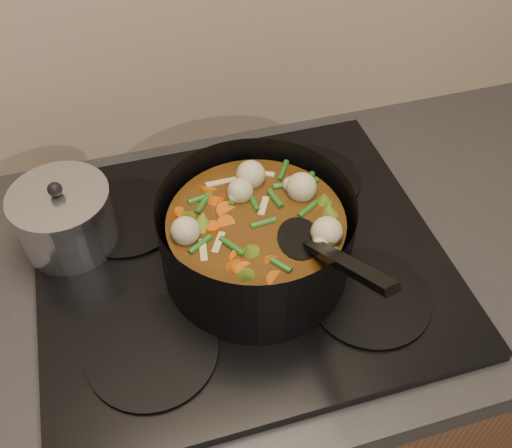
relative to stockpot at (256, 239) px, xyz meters
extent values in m
cube|color=brown|center=(-0.02, 0.03, -0.56)|extent=(2.60, 0.60, 0.86)
cube|color=black|center=(-0.02, 0.03, -0.11)|extent=(2.64, 0.64, 0.05)
cube|color=black|center=(-0.02, 0.03, -0.07)|extent=(0.62, 0.54, 0.02)
cylinder|color=black|center=(-0.18, -0.10, -0.06)|extent=(0.18, 0.18, 0.01)
cylinder|color=black|center=(0.14, -0.10, -0.06)|extent=(0.18, 0.18, 0.01)
cylinder|color=black|center=(-0.18, 0.16, -0.06)|extent=(0.18, 0.18, 0.01)
cylinder|color=black|center=(0.14, 0.16, -0.06)|extent=(0.18, 0.18, 0.01)
cylinder|color=black|center=(0.00, 0.00, 0.00)|extent=(0.28, 0.28, 0.14)
cylinder|color=black|center=(0.00, 0.00, -0.06)|extent=(0.27, 0.27, 0.01)
cylinder|color=#4C2F0D|center=(0.00, 0.00, -0.01)|extent=(0.25, 0.25, 0.10)
cylinder|color=#BE4B08|center=(0.04, 0.00, 0.04)|extent=(0.03, 0.03, 0.03)
cylinder|color=#BE4B08|center=(0.04, 0.05, 0.04)|extent=(0.04, 0.04, 0.03)
cylinder|color=#BE4B08|center=(-0.02, 0.09, 0.04)|extent=(0.04, 0.04, 0.03)
cylinder|color=#BE4B08|center=(-0.05, 0.02, 0.04)|extent=(0.03, 0.03, 0.03)
cylinder|color=#BE4B08|center=(-0.07, -0.03, 0.04)|extent=(0.04, 0.03, 0.03)
cylinder|color=#BE4B08|center=(-0.01, -0.04, 0.04)|extent=(0.04, 0.04, 0.03)
cylinder|color=#BE4B08|center=(0.04, -0.05, 0.04)|extent=(0.03, 0.04, 0.03)
cylinder|color=#BE4B08|center=(0.10, 0.00, 0.04)|extent=(0.03, 0.03, 0.03)
cylinder|color=#BE4B08|center=(0.03, 0.04, 0.04)|extent=(0.04, 0.04, 0.03)
cylinder|color=#BE4B08|center=(-0.02, 0.08, 0.04)|extent=(0.04, 0.04, 0.03)
cylinder|color=#BE4B08|center=(-0.03, 0.02, 0.04)|extent=(0.03, 0.03, 0.03)
cylinder|color=#BE4B08|center=(-0.06, -0.03, 0.04)|extent=(0.04, 0.04, 0.03)
sphere|color=tan|center=(0.06, 0.00, 0.05)|extent=(0.04, 0.04, 0.04)
sphere|color=tan|center=(0.00, 0.06, 0.05)|extent=(0.04, 0.04, 0.04)
sphere|color=tan|center=(-0.06, -0.01, 0.05)|extent=(0.04, 0.04, 0.04)
sphere|color=tan|center=(0.01, -0.06, 0.05)|extent=(0.04, 0.04, 0.04)
sphere|color=tan|center=(0.06, 0.01, 0.05)|extent=(0.04, 0.04, 0.04)
cone|color=olive|center=(-0.06, -0.05, 0.05)|extent=(0.04, 0.04, 0.03)
cone|color=olive|center=(0.03, -0.07, 0.05)|extent=(0.04, 0.04, 0.03)
cone|color=olive|center=(0.08, 0.00, 0.05)|extent=(0.04, 0.04, 0.03)
cone|color=olive|center=(0.02, 0.08, 0.05)|extent=(0.04, 0.04, 0.03)
cone|color=olive|center=(-0.07, 0.04, 0.05)|extent=(0.04, 0.04, 0.03)
cone|color=olive|center=(-0.06, -0.05, 0.05)|extent=(0.04, 0.04, 0.03)
cone|color=olive|center=(0.03, -0.07, 0.05)|extent=(0.04, 0.04, 0.03)
cylinder|color=#23601C|center=(0.03, 0.03, 0.04)|extent=(0.01, 0.04, 0.01)
cylinder|color=#23601C|center=(0.00, 0.10, 0.04)|extent=(0.03, 0.03, 0.01)
cylinder|color=#23601C|center=(-0.05, 0.06, 0.04)|extent=(0.04, 0.02, 0.01)
cylinder|color=#23601C|center=(-0.06, 0.01, 0.04)|extent=(0.02, 0.04, 0.01)
cylinder|color=#23601C|center=(-0.03, -0.03, 0.04)|extent=(0.02, 0.04, 0.01)
cylinder|color=#23601C|center=(-0.01, -0.09, 0.04)|extent=(0.04, 0.02, 0.01)
cylinder|color=#23601C|center=(0.05, -0.06, 0.04)|extent=(0.03, 0.03, 0.01)
cylinder|color=#23601C|center=(0.06, -0.01, 0.04)|extent=(0.01, 0.04, 0.01)
cylinder|color=#23601C|center=(0.04, 0.02, 0.04)|extent=(0.03, 0.03, 0.01)
cylinder|color=#23601C|center=(0.02, 0.09, 0.04)|extent=(0.04, 0.02, 0.01)
cylinder|color=#23601C|center=(-0.04, 0.07, 0.04)|extent=(0.02, 0.04, 0.01)
cylinder|color=#23601C|center=(-0.06, 0.02, 0.04)|extent=(0.03, 0.04, 0.01)
cylinder|color=#23601C|center=(-0.04, -0.02, 0.04)|extent=(0.04, 0.02, 0.01)
cylinder|color=#23601C|center=(-0.03, -0.09, 0.04)|extent=(0.03, 0.03, 0.01)
cylinder|color=#23601C|center=(0.03, -0.07, 0.04)|extent=(0.01, 0.04, 0.01)
cylinder|color=#23601C|center=(0.06, -0.02, 0.04)|extent=(0.04, 0.03, 0.01)
cube|color=tan|center=(-0.07, -0.01, 0.04)|extent=(0.04, 0.01, 0.00)
cube|color=tan|center=(0.01, -0.07, 0.04)|extent=(0.02, 0.04, 0.00)
cube|color=tan|center=(0.07, 0.02, 0.04)|extent=(0.04, 0.03, 0.00)
cube|color=tan|center=(-0.02, 0.07, 0.04)|extent=(0.04, 0.03, 0.00)
cube|color=tan|center=(-0.07, -0.02, 0.04)|extent=(0.03, 0.04, 0.00)
ellipsoid|color=black|center=(0.05, -0.05, 0.04)|extent=(0.07, 0.09, 0.01)
cube|color=black|center=(0.07, -0.14, 0.09)|extent=(0.05, 0.17, 0.10)
cylinder|color=silver|center=(-0.27, 0.13, -0.02)|extent=(0.15, 0.15, 0.09)
cylinder|color=silver|center=(-0.27, 0.13, 0.03)|extent=(0.15, 0.15, 0.01)
sphere|color=black|center=(-0.27, 0.13, 0.05)|extent=(0.02, 0.02, 0.02)
camera|label=1|loc=(-0.15, -0.52, 0.62)|focal=40.00mm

